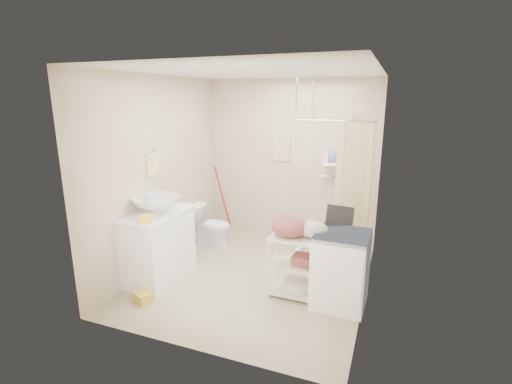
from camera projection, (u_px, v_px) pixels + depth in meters
floor at (256, 276)px, 4.94m from camera, size 3.20×3.20×0.00m
ceiling at (255, 71)px, 4.29m from camera, size 2.80×3.20×0.04m
wall_back at (291, 161)px, 6.06m from camera, size 2.80×0.04×2.60m
wall_front at (188, 219)px, 3.17m from camera, size 2.80×0.04×2.60m
wall_left at (161, 173)px, 5.10m from camera, size 0.04×3.20×2.60m
wall_right at (373, 190)px, 4.13m from camera, size 0.04×3.20×2.60m
vanity at (159, 245)px, 4.79m from camera, size 0.58×1.02×0.90m
sink at (156, 205)px, 4.65m from camera, size 0.72×0.72×0.21m
counter_basket at (147, 219)px, 4.30m from camera, size 0.19×0.17×0.09m
floor_basket at (143, 295)px, 4.29m from camera, size 0.36×0.32×0.16m
toilet at (211, 225)px, 5.89m from camera, size 0.65×0.39×0.66m
mop at (221, 198)px, 6.55m from camera, size 0.11×0.11×1.16m
potted_plant_a at (280, 227)px, 6.26m from camera, size 0.23×0.22×0.37m
potted_plant_b at (292, 230)px, 6.19m from camera, size 0.23×0.23×0.32m
hanging_towel at (282, 148)px, 6.05m from camera, size 0.28×0.03×0.42m
towel_ring at (152, 163)px, 4.87m from camera, size 0.04×0.22×0.34m
tp_holder at (168, 212)px, 5.27m from camera, size 0.08×0.12×0.14m
shower at (337, 187)px, 5.33m from camera, size 1.10×1.10×2.10m
shampoo_bottle_a at (327, 155)px, 5.77m from camera, size 0.11×0.11×0.22m
shampoo_bottle_b at (335, 157)px, 5.72m from camera, size 0.09×0.10×0.18m
washing_machine at (341, 269)px, 4.18m from camera, size 0.60×0.62×0.85m
laundry_rack at (298, 261)px, 4.34m from camera, size 0.66×0.40×0.90m
ironing_board at (335, 251)px, 4.32m from camera, size 0.33×0.20×1.12m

